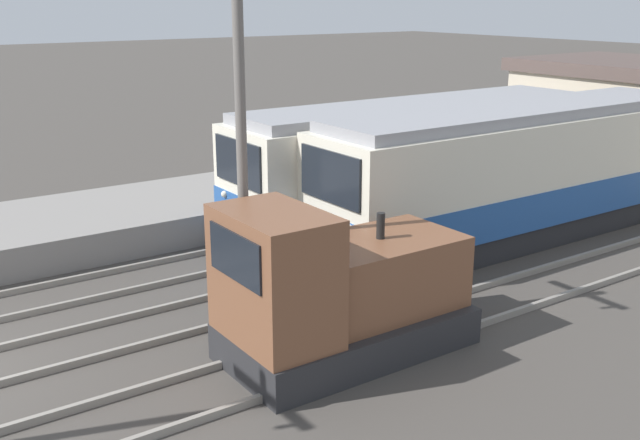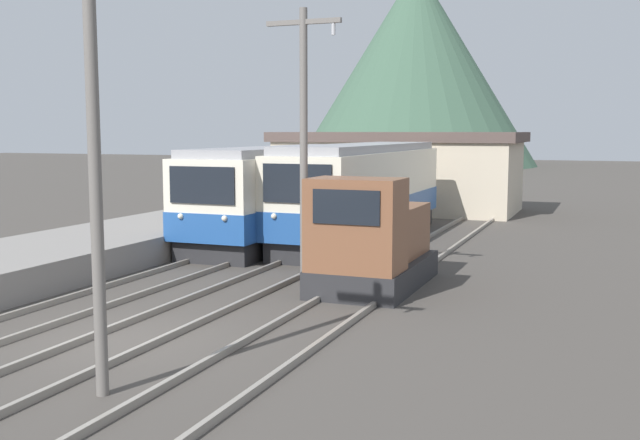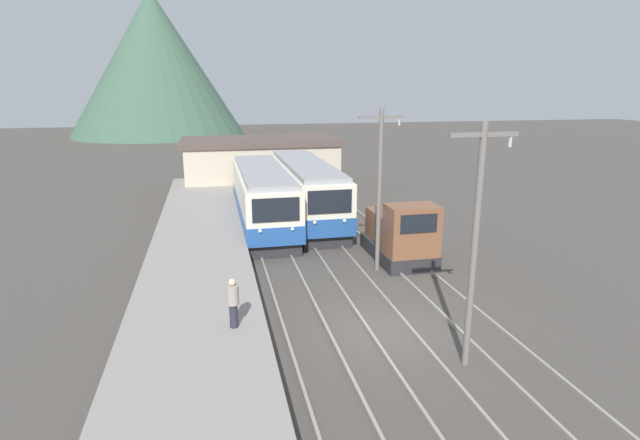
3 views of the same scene
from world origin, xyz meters
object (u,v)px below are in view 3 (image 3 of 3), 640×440
object	(u,v)px
catenary_mast_near	(475,239)
commuter_train_left	(263,200)
catenary_mast_mid	(380,185)
commuter_train_center	(306,193)
shunting_locomotive	(400,236)
person_on_platform	(233,301)

from	to	relation	value
catenary_mast_near	commuter_train_left	bearing A→B (deg)	104.72
commuter_train_left	catenary_mast_mid	world-z (taller)	catenary_mast_mid
commuter_train_center	catenary_mast_mid	bearing A→B (deg)	-80.86
commuter_train_center	catenary_mast_mid	size ratio (longest dim) A/B	1.77
commuter_train_center	shunting_locomotive	world-z (taller)	commuter_train_center
catenary_mast_near	catenary_mast_mid	bearing A→B (deg)	90.00
shunting_locomotive	person_on_platform	xyz separation A→B (m)	(-8.22, -7.11, 0.52)
person_on_platform	commuter_train_center	bearing A→B (deg)	71.27
commuter_train_center	catenary_mast_near	world-z (taller)	catenary_mast_near
catenary_mast_mid	catenary_mast_near	bearing A→B (deg)	-90.00
catenary_mast_near	catenary_mast_mid	size ratio (longest dim) A/B	1.00
catenary_mast_near	commuter_train_center	bearing A→B (deg)	94.89
shunting_locomotive	catenary_mast_mid	xyz separation A→B (m)	(-1.49, -1.07, 2.71)
commuter_train_left	commuter_train_center	xyz separation A→B (m)	(2.80, 1.21, 0.04)
commuter_train_left	catenary_mast_mid	xyz separation A→B (m)	(4.31, -8.16, 2.26)
commuter_train_center	shunting_locomotive	xyz separation A→B (m)	(3.00, -8.30, -0.49)
shunting_locomotive	catenary_mast_mid	size ratio (longest dim) A/B	0.65
commuter_train_center	catenary_mast_mid	xyz separation A→B (m)	(1.51, -9.37, 2.22)
commuter_train_center	person_on_platform	bearing A→B (deg)	-108.73
commuter_train_left	catenary_mast_mid	distance (m)	9.50
catenary_mast_near	person_on_platform	xyz separation A→B (m)	(-6.73, 2.20, -2.20)
commuter_train_left	commuter_train_center	world-z (taller)	commuter_train_center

